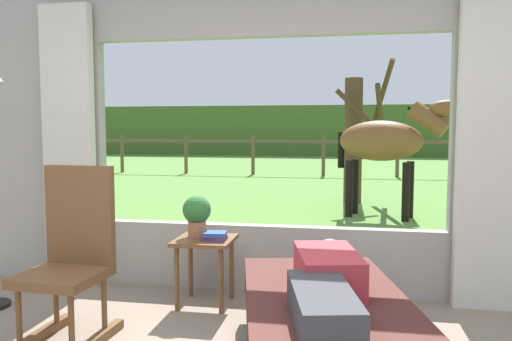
{
  "coord_description": "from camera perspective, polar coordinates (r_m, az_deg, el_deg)",
  "views": [
    {
      "loc": [
        0.67,
        -1.9,
        1.37
      ],
      "look_at": [
        0.0,
        1.8,
        1.05
      ],
      "focal_mm": 35.78,
      "sensor_mm": 36.0,
      "label": 1
    }
  ],
  "objects": [
    {
      "name": "back_wall_with_window",
      "position": [
        4.22,
        1.11,
        3.22
      ],
      "size": [
        5.2,
        0.12,
        2.55
      ],
      "color": "#9E998E",
      "rests_on": "ground_plane"
    },
    {
      "name": "curtain_panel_left",
      "position": [
        4.67,
        -20.15,
        2.47
      ],
      "size": [
        0.44,
        0.1,
        2.4
      ],
      "primitive_type": "cube",
      "color": "beige",
      "rests_on": "ground_plane"
    },
    {
      "name": "curtain_panel_right",
      "position": [
        4.15,
        24.48,
        2.08
      ],
      "size": [
        0.44,
        0.1,
        2.4
      ],
      "primitive_type": "cube",
      "color": "beige",
      "rests_on": "ground_plane"
    },
    {
      "name": "outdoor_pasture_lawn",
      "position": [
        15.14,
        7.66,
        -0.34
      ],
      "size": [
        36.0,
        21.68,
        0.02
      ],
      "primitive_type": "cube",
      "color": "#568438",
      "rests_on": "ground_plane"
    },
    {
      "name": "distant_hill_ridge",
      "position": [
        24.91,
        8.72,
        4.4
      ],
      "size": [
        36.0,
        2.0,
        2.4
      ],
      "primitive_type": "cube",
      "color": "#446127",
      "rests_on": "ground_plane"
    },
    {
      "name": "recliner_sofa",
      "position": [
        3.06,
        7.83,
        -17.3
      ],
      "size": [
        1.24,
        1.85,
        0.42
      ],
      "rotation": [
        0.0,
        0.0,
        0.21
      ],
      "color": "black",
      "rests_on": "ground_plane"
    },
    {
      "name": "reclining_person",
      "position": [
        2.91,
        7.86,
        -12.12
      ],
      "size": [
        0.46,
        1.43,
        0.22
      ],
      "rotation": [
        0.0,
        0.0,
        0.21
      ],
      "color": "#B23338",
      "rests_on": "recliner_sofa"
    },
    {
      "name": "rocking_chair",
      "position": [
        3.52,
        -19.94,
        -8.96
      ],
      "size": [
        0.51,
        0.71,
        1.12
      ],
      "rotation": [
        0.0,
        0.0,
        -0.07
      ],
      "color": "brown",
      "rests_on": "ground_plane"
    },
    {
      "name": "side_table",
      "position": [
        3.98,
        -5.73,
        -8.87
      ],
      "size": [
        0.44,
        0.44,
        0.52
      ],
      "color": "brown",
      "rests_on": "ground_plane"
    },
    {
      "name": "potted_plant",
      "position": [
        4.01,
        -6.63,
        -4.76
      ],
      "size": [
        0.22,
        0.22,
        0.32
      ],
      "color": "#9E6042",
      "rests_on": "side_table"
    },
    {
      "name": "book_stack",
      "position": [
        3.88,
        -4.67,
        -7.31
      ],
      "size": [
        0.2,
        0.16,
        0.06
      ],
      "color": "#59336B",
      "rests_on": "side_table"
    },
    {
      "name": "horse",
      "position": [
        7.79,
        14.32,
        3.12
      ],
      "size": [
        1.81,
        0.9,
        1.73
      ],
      "rotation": [
        0.0,
        0.0,
        -1.87
      ],
      "color": "brown",
      "rests_on": "outdoor_pasture_lawn"
    },
    {
      "name": "pasture_tree",
      "position": [
        9.31,
        11.07,
        3.77
      ],
      "size": [
        1.03,
        1.27,
        2.54
      ],
      "color": "#4C3823",
      "rests_on": "outdoor_pasture_lawn"
    },
    {
      "name": "pasture_fence_line",
      "position": [
        14.33,
        7.56,
        2.31
      ],
      "size": [
        16.1,
        0.1,
        1.1
      ],
      "color": "brown",
      "rests_on": "outdoor_pasture_lawn"
    }
  ]
}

